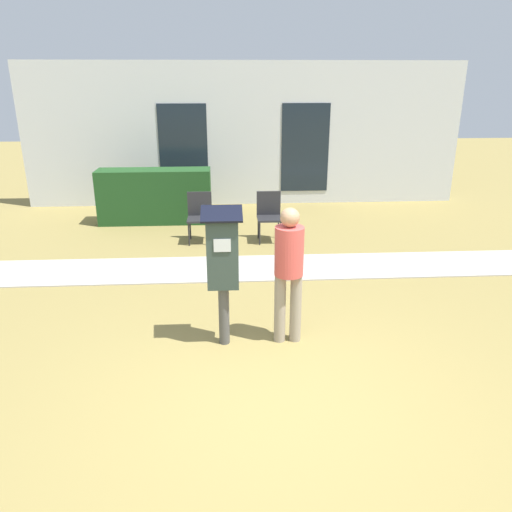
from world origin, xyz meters
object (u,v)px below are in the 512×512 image
(outdoor_chair_left, at_px, (200,213))
(parking_meter, at_px, (223,260))
(person_standing, at_px, (289,265))
(outdoor_chair_middle, at_px, (269,212))

(outdoor_chair_left, bearing_deg, parking_meter, -89.24)
(person_standing, height_order, outdoor_chair_left, person_standing)
(parking_meter, relative_size, outdoor_chair_left, 1.77)
(parking_meter, distance_m, outdoor_chair_middle, 3.87)
(parking_meter, bearing_deg, person_standing, 1.11)
(outdoor_chair_middle, bearing_deg, outdoor_chair_left, 179.61)
(parking_meter, xyz_separation_m, outdoor_chair_left, (-0.44, 3.78, -0.49))
(person_standing, distance_m, outdoor_chair_middle, 3.76)
(parking_meter, height_order, outdoor_chair_left, parking_meter)
(person_standing, relative_size, outdoor_chair_left, 1.76)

